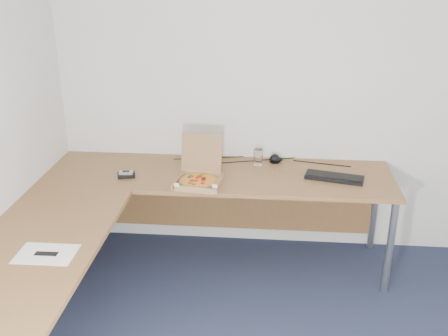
# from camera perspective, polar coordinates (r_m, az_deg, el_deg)

# --- Properties ---
(room_shell) EXTENTS (3.50, 3.50, 2.50)m
(room_shell) POSITION_cam_1_polar(r_m,az_deg,el_deg) (2.28, 8.45, -2.46)
(room_shell) COLOR silver
(room_shell) RESTS_ON ground
(desk) EXTENTS (2.50, 2.20, 0.73)m
(desk) POSITION_cam_1_polar(r_m,az_deg,el_deg) (3.46, -6.65, -3.54)
(desk) COLOR brown
(desk) RESTS_ON ground
(pizza_box) EXTENTS (0.29, 0.34, 0.30)m
(pizza_box) POSITION_cam_1_polar(r_m,az_deg,el_deg) (3.61, -2.75, -1.14)
(pizza_box) COLOR #AE8051
(pizza_box) RESTS_ON desk
(drinking_glass) EXTENTS (0.07, 0.07, 0.12)m
(drinking_glass) POSITION_cam_1_polar(r_m,az_deg,el_deg) (3.92, 3.75, 1.20)
(drinking_glass) COLOR white
(drinking_glass) RESTS_ON desk
(keyboard) EXTENTS (0.43, 0.23, 0.03)m
(keyboard) POSITION_cam_1_polar(r_m,az_deg,el_deg) (3.76, 11.95, -1.01)
(keyboard) COLOR black
(keyboard) RESTS_ON desk
(mouse) EXTENTS (0.11, 0.08, 0.04)m
(mouse) POSITION_cam_1_polar(r_m,az_deg,el_deg) (4.01, 5.69, 0.96)
(mouse) COLOR black
(mouse) RESTS_ON desk
(wallet) EXTENTS (0.15, 0.13, 0.02)m
(wallet) POSITION_cam_1_polar(r_m,az_deg,el_deg) (3.79, -10.62, -0.76)
(wallet) COLOR black
(wallet) RESTS_ON desk
(phone) EXTENTS (0.10, 0.06, 0.02)m
(phone) POSITION_cam_1_polar(r_m,az_deg,el_deg) (3.78, -10.65, -0.49)
(phone) COLOR #B2B5BA
(phone) RESTS_ON wallet
(paper_sheet) EXTENTS (0.31, 0.22, 0.00)m
(paper_sheet) POSITION_cam_1_polar(r_m,az_deg,el_deg) (2.95, -18.83, -8.86)
(paper_sheet) COLOR white
(paper_sheet) RESTS_ON desk
(dome_speaker) EXTENTS (0.08, 0.08, 0.07)m
(dome_speaker) POSITION_cam_1_polar(r_m,az_deg,el_deg) (3.99, 5.55, 1.11)
(dome_speaker) COLOR black
(dome_speaker) RESTS_ON desk
(cable_bundle) EXTENTS (0.65, 0.13, 0.01)m
(cable_bundle) POSITION_cam_1_polar(r_m,az_deg,el_deg) (4.01, 3.67, 0.83)
(cable_bundle) COLOR black
(cable_bundle) RESTS_ON desk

